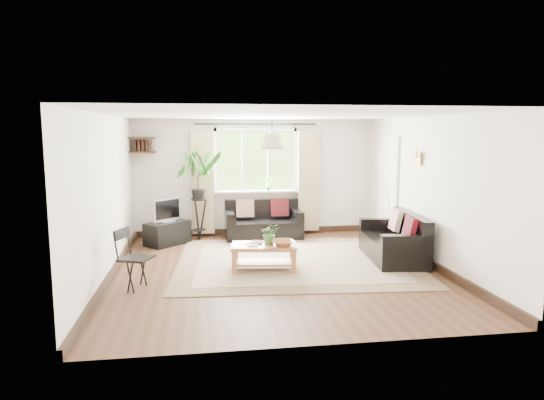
{
  "coord_description": "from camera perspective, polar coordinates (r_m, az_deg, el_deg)",
  "views": [
    {
      "loc": [
        -1.13,
        -7.28,
        2.15
      ],
      "look_at": [
        0.0,
        0.4,
        1.05
      ],
      "focal_mm": 32.0,
      "sensor_mm": 36.0,
      "label": 1
    }
  ],
  "objects": [
    {
      "name": "table_plant",
      "position": [
        7.57,
        -0.26,
        -3.96
      ],
      "size": [
        0.3,
        0.27,
        0.33
      ],
      "primitive_type": "imported",
      "rotation": [
        0.0,
        0.0,
        -0.04
      ],
      "color": "#3C6E2C",
      "rests_on": "coffee_table"
    },
    {
      "name": "pendant_lamp",
      "position": [
        7.77,
        0.0,
        7.32
      ],
      "size": [
        0.36,
        0.36,
        0.54
      ],
      "primitive_type": null,
      "color": "beige",
      "rests_on": "ceiling"
    },
    {
      "name": "sofa_back",
      "position": [
        9.83,
        -1.01,
        -2.42
      ],
      "size": [
        1.54,
        0.77,
        0.72
      ],
      "primitive_type": null,
      "rotation": [
        0.0,
        0.0,
        0.0
      ],
      "color": "black",
      "rests_on": "floor"
    },
    {
      "name": "rug",
      "position": [
        8.15,
        2.75,
        -7.17
      ],
      "size": [
        4.11,
        3.6,
        0.02
      ],
      "primitive_type": "cube",
      "rotation": [
        0.0,
        0.0,
        -0.07
      ],
      "color": "#BBAE91",
      "rests_on": "floor"
    },
    {
      "name": "folding_chair",
      "position": [
        6.92,
        -15.68,
        -6.73
      ],
      "size": [
        0.56,
        0.56,
        0.84
      ],
      "primitive_type": null,
      "rotation": [
        0.0,
        0.0,
        1.2
      ],
      "color": "black",
      "rests_on": "floor"
    },
    {
      "name": "wall_front",
      "position": [
        4.77,
        5.53,
        -3.47
      ],
      "size": [
        5.0,
        0.02,
        2.4
      ],
      "primitive_type": "cube",
      "color": "silver",
      "rests_on": "floor"
    },
    {
      "name": "wall_back",
      "position": [
        10.14,
        -1.93,
        2.68
      ],
      "size": [
        5.0,
        0.02,
        2.4
      ],
      "primitive_type": "cube",
      "color": "silver",
      "rests_on": "floor"
    },
    {
      "name": "book_b",
      "position": [
        7.67,
        -2.46,
        -4.96
      ],
      "size": [
        0.25,
        0.29,
        0.02
      ],
      "primitive_type": "imported",
      "rotation": [
        0.0,
        0.0,
        -0.32
      ],
      "color": "brown",
      "rests_on": "coffee_table"
    },
    {
      "name": "wall_left",
      "position": [
        7.47,
        -18.86,
        0.32
      ],
      "size": [
        0.02,
        5.5,
        2.4
      ],
      "primitive_type": "cube",
      "color": "silver",
      "rests_on": "floor"
    },
    {
      "name": "floor",
      "position": [
        7.68,
        0.44,
        -8.2
      ],
      "size": [
        5.5,
        5.5,
        0.0
      ],
      "primitive_type": "plane",
      "color": "#331F11",
      "rests_on": "ground"
    },
    {
      "name": "tv",
      "position": [
        9.42,
        -12.29,
        -1.1
      ],
      "size": [
        0.6,
        0.58,
        0.48
      ],
      "primitive_type": null,
      "rotation": [
        0.0,
        0.0,
        0.76
      ],
      "color": "#A5A5AA",
      "rests_on": "tv_stand"
    },
    {
      "name": "wall_right",
      "position": [
        8.19,
        18.0,
        1.01
      ],
      "size": [
        0.02,
        5.5,
        2.4
      ],
      "primitive_type": "cube",
      "color": "silver",
      "rests_on": "floor"
    },
    {
      "name": "coffee_table",
      "position": [
        7.61,
        -0.95,
        -6.74
      ],
      "size": [
        1.07,
        0.67,
        0.41
      ],
      "primitive_type": null,
      "rotation": [
        0.0,
        0.0,
        -0.13
      ],
      "color": "brown",
      "rests_on": "floor"
    },
    {
      "name": "window",
      "position": [
        10.08,
        -1.92,
        4.64
      ],
      "size": [
        2.5,
        0.16,
        2.16
      ],
      "primitive_type": null,
      "color": "white",
      "rests_on": "wall_back"
    },
    {
      "name": "ceiling",
      "position": [
        7.37,
        0.46,
        10.0
      ],
      "size": [
        5.5,
        5.5,
        0.0
      ],
      "primitive_type": "plane",
      "rotation": [
        3.14,
        0.0,
        0.0
      ],
      "color": "white",
      "rests_on": "floor"
    },
    {
      "name": "sill_plant",
      "position": [
        10.07,
        -0.44,
        1.88
      ],
      "size": [
        0.14,
        0.1,
        0.27
      ],
      "primitive_type": "imported",
      "color": "#2D6023",
      "rests_on": "window"
    },
    {
      "name": "door",
      "position": [
        9.75,
        13.38,
        1.07
      ],
      "size": [
        0.06,
        0.96,
        2.06
      ],
      "primitive_type": "cube",
      "color": "silver",
      "rests_on": "wall_right"
    },
    {
      "name": "corner_shelf",
      "position": [
        9.85,
        -14.98,
        6.28
      ],
      "size": [
        0.5,
        0.5,
        0.34
      ],
      "primitive_type": null,
      "color": "black",
      "rests_on": "wall_back"
    },
    {
      "name": "wall_sconce",
      "position": [
        8.39,
        16.82,
        4.92
      ],
      "size": [
        0.12,
        0.12,
        0.28
      ],
      "primitive_type": null,
      "color": "beige",
      "rests_on": "wall_right"
    },
    {
      "name": "tv_stand",
      "position": [
        9.51,
        -12.21,
        -3.84
      ],
      "size": [
        0.91,
        0.9,
        0.44
      ],
      "primitive_type": "cube",
      "rotation": [
        0.0,
        0.0,
        0.76
      ],
      "color": "black",
      "rests_on": "floor"
    },
    {
      "name": "bowl",
      "position": [
        7.47,
        1.3,
        -5.08
      ],
      "size": [
        0.38,
        0.38,
        0.08
      ],
      "primitive_type": "imported",
      "rotation": [
        0.0,
        0.0,
        -0.13
      ],
      "color": "#945D33",
      "rests_on": "coffee_table"
    },
    {
      "name": "palm_stand",
      "position": [
        9.71,
        -8.63,
        0.55
      ],
      "size": [
        0.83,
        0.83,
        1.79
      ],
      "primitive_type": null,
      "rotation": [
        0.0,
        0.0,
        -0.21
      ],
      "color": "black",
      "rests_on": "floor"
    },
    {
      "name": "sofa_right",
      "position": [
        8.42,
        14.03,
        -4.37
      ],
      "size": [
        1.66,
        0.94,
        0.75
      ],
      "primitive_type": null,
      "rotation": [
        0.0,
        0.0,
        -1.67
      ],
      "color": "black",
      "rests_on": "floor"
    },
    {
      "name": "book_a",
      "position": [
        7.47,
        -2.92,
        -5.34
      ],
      "size": [
        0.2,
        0.24,
        0.02
      ],
      "primitive_type": "imported",
      "rotation": [
        0.0,
        0.0,
        0.18
      ],
      "color": "silver",
      "rests_on": "coffee_table"
    }
  ]
}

